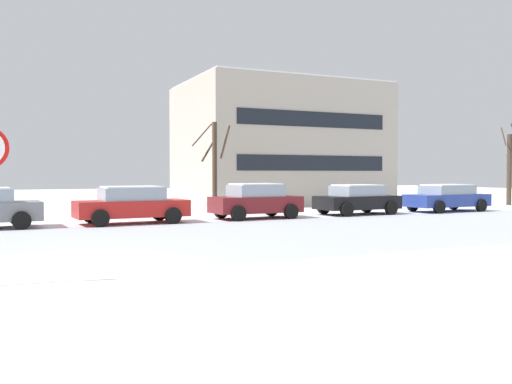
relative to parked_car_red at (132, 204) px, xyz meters
name	(u,v)px	position (x,y,z in m)	size (l,w,h in m)	color
ground_plane	(73,268)	(-3.29, -9.62, -0.74)	(120.00, 120.00, 0.00)	white
road_surface	(55,245)	(-3.29, -5.63, -0.74)	(80.00, 9.99, 0.00)	#B7BCC4
parked_car_red	(132,204)	(0.00, 0.00, 0.00)	(4.35, 2.14, 1.46)	red
parked_car_maroon	(256,201)	(5.40, 0.14, 0.02)	(3.94, 2.11, 1.53)	maroon
parked_car_black	(357,199)	(10.80, 0.30, -0.02)	(4.09, 2.19, 1.43)	black
parked_car_blue	(447,197)	(16.21, 0.08, -0.02)	(4.60, 2.20, 1.40)	#283D93
tree_far_left	(511,165)	(23.99, 2.83, 1.73)	(1.57, 1.64, 5.00)	#423326
tree_far_right	(215,164)	(5.06, 4.29, 1.69)	(1.74, 1.71, 4.54)	#423326
building_far_right	(279,144)	(12.16, 11.10, 3.16)	(12.34, 9.05, 7.81)	#B2A899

